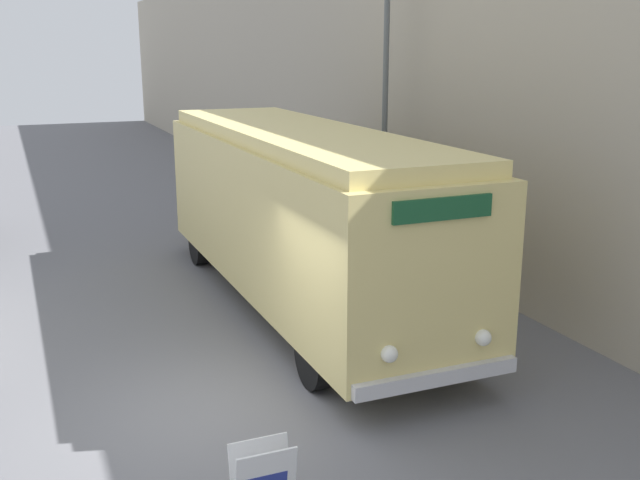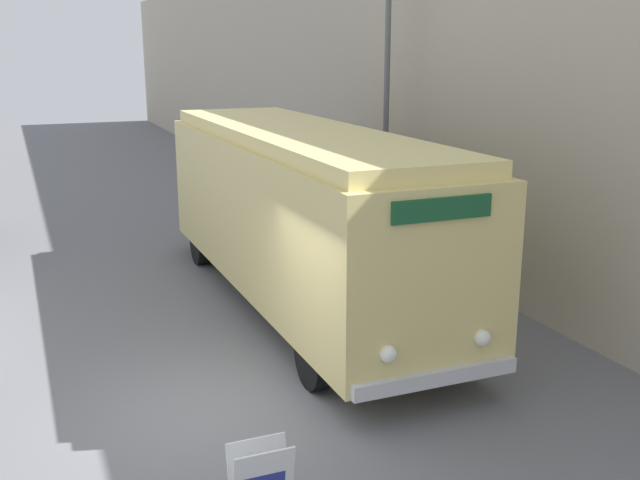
# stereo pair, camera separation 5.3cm
# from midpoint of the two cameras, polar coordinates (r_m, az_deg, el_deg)

# --- Properties ---
(ground_plane) EXTENTS (80.00, 80.00, 0.00)m
(ground_plane) POSITION_cam_midpoint_polar(r_m,az_deg,el_deg) (10.09, -8.49, -13.09)
(ground_plane) COLOR slate
(building_wall_right) EXTENTS (0.30, 60.00, 7.23)m
(building_wall_right) POSITION_cam_midpoint_polar(r_m,az_deg,el_deg) (20.51, 1.36, 11.69)
(building_wall_right) COLOR #B2A893
(building_wall_right) RESTS_ON ground_plane
(vintage_bus) EXTENTS (2.48, 9.60, 3.25)m
(vintage_bus) POSITION_cam_midpoint_polar(r_m,az_deg,el_deg) (13.45, -1.64, 2.42)
(vintage_bus) COLOR black
(vintage_bus) RESTS_ON ground_plane
(streetlamp) EXTENTS (0.36, 0.36, 6.06)m
(streetlamp) POSITION_cam_midpoint_polar(r_m,az_deg,el_deg) (16.18, 4.93, 12.08)
(streetlamp) COLOR #595E60
(streetlamp) RESTS_ON ground_plane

